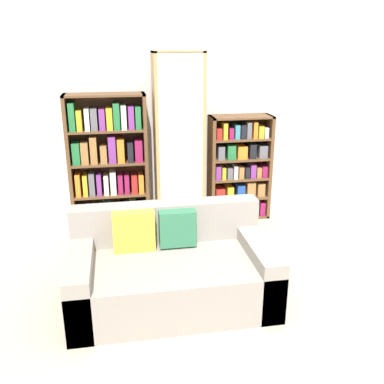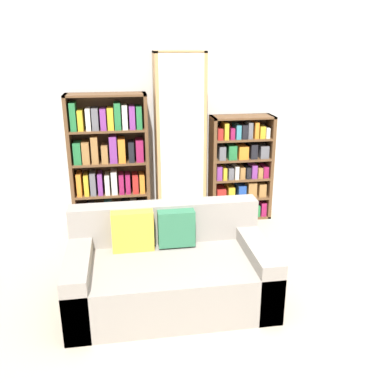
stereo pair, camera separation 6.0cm
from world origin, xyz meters
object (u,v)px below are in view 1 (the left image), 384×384
at_px(couch, 171,271).
at_px(display_cabinet, 179,142).
at_px(bookshelf_right, 239,169).
at_px(wine_bottle, 240,232).
at_px(bookshelf_left, 109,164).

distance_m(couch, display_cabinet, 1.92).
distance_m(display_cabinet, bookshelf_right, 0.86).
distance_m(display_cabinet, wine_bottle, 1.31).
height_order(couch, wine_bottle, couch).
bearing_deg(wine_bottle, bookshelf_right, 76.01).
distance_m(bookshelf_left, bookshelf_right, 1.62).
height_order(couch, bookshelf_right, bookshelf_right).
xyz_separation_m(bookshelf_left, display_cabinet, (0.84, -0.02, 0.24)).
xyz_separation_m(bookshelf_right, wine_bottle, (-0.20, -0.81, -0.48)).
bearing_deg(bookshelf_right, wine_bottle, -103.99).
height_order(display_cabinet, wine_bottle, display_cabinet).
bearing_deg(bookshelf_right, couch, -122.32).
bearing_deg(couch, display_cabinet, 78.99).
xyz_separation_m(couch, display_cabinet, (0.34, 1.73, 0.74)).
relative_size(display_cabinet, bookshelf_right, 1.58).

